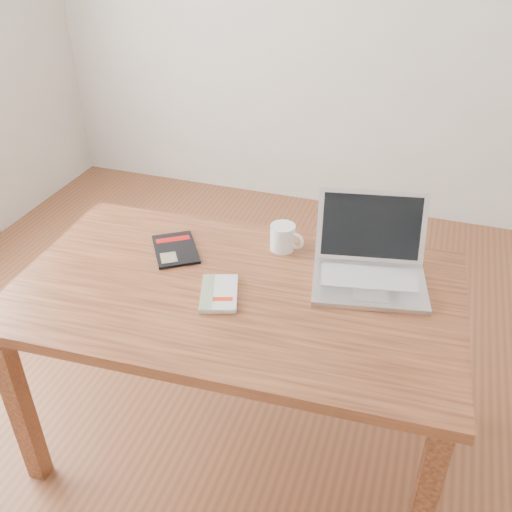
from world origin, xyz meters
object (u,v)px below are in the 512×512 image
(desk, at_px, (237,309))
(coffee_mug, at_px, (283,237))
(black_guidebook, at_px, (175,249))
(laptop, at_px, (370,263))
(white_guidebook, at_px, (219,293))

(desk, distance_m, coffee_mug, 0.33)
(desk, relative_size, black_guidebook, 5.73)
(desk, distance_m, laptop, 0.48)
(desk, bearing_deg, black_guidebook, 150.38)
(laptop, bearing_deg, white_guidebook, -160.57)
(laptop, relative_size, coffee_mug, 3.32)
(black_guidebook, bearing_deg, white_guidebook, -72.36)
(laptop, distance_m, coffee_mug, 0.34)
(desk, relative_size, white_guidebook, 6.90)
(desk, relative_size, coffee_mug, 11.69)
(laptop, bearing_deg, coffee_mug, 155.98)
(coffee_mug, bearing_deg, desk, -94.77)
(white_guidebook, relative_size, laptop, 0.51)
(desk, distance_m, white_guidebook, 0.12)
(black_guidebook, xyz_separation_m, coffee_mug, (0.37, 0.14, 0.05))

